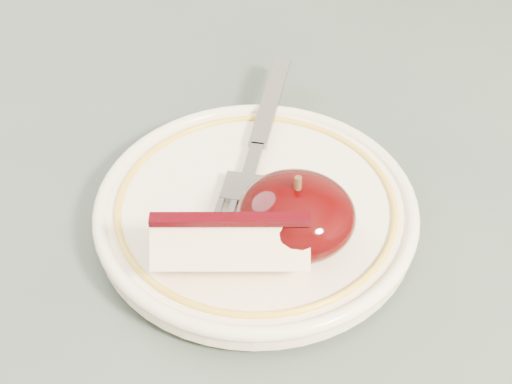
# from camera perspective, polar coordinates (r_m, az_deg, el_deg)

# --- Properties ---
(table) EXTENTS (0.90, 0.90, 0.75)m
(table) POSITION_cam_1_polar(r_m,az_deg,el_deg) (0.49, -1.47, -12.98)
(table) COLOR brown
(table) RESTS_ON ground
(plate) EXTENTS (0.20, 0.20, 0.02)m
(plate) POSITION_cam_1_polar(r_m,az_deg,el_deg) (0.44, -0.00, -1.33)
(plate) COLOR white
(plate) RESTS_ON table
(apple_half) EXTENTS (0.07, 0.06, 0.05)m
(apple_half) POSITION_cam_1_polar(r_m,az_deg,el_deg) (0.40, 3.23, -1.88)
(apple_half) COLOR black
(apple_half) RESTS_ON plate
(apple_wedge) EXTENTS (0.09, 0.05, 0.04)m
(apple_wedge) POSITION_cam_1_polar(r_m,az_deg,el_deg) (0.39, -2.03, -4.21)
(apple_wedge) COLOR #F6E5B5
(apple_wedge) RESTS_ON plate
(fork) EXTENTS (0.03, 0.20, 0.00)m
(fork) POSITION_cam_1_polar(r_m,az_deg,el_deg) (0.47, 0.08, 3.63)
(fork) COLOR gray
(fork) RESTS_ON plate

